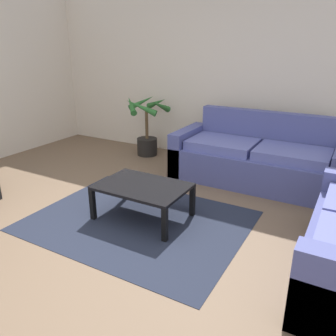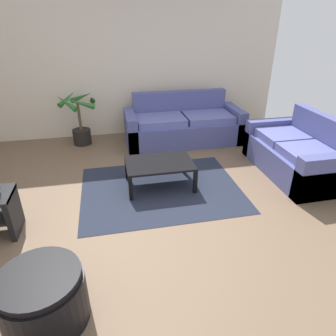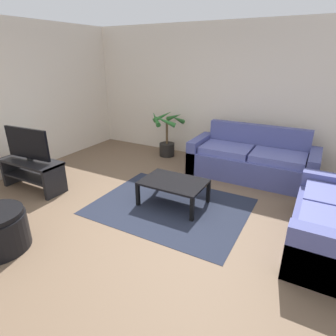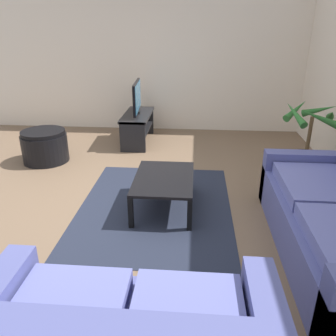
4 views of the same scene
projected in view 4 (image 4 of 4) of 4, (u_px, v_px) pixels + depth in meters
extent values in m
plane|color=brown|center=(108.00, 198.00, 4.07)|extent=(6.60, 6.60, 0.00)
cube|color=beige|center=(142.00, 57.00, 6.29)|extent=(0.06, 6.00, 2.70)
cube|color=#4C518C|center=(334.00, 236.00, 2.98)|extent=(2.19, 0.90, 0.42)
cube|color=#4C518C|center=(303.00, 178.00, 3.87)|extent=(0.18, 0.90, 0.62)
cube|color=#5D63A4|center=(316.00, 185.00, 3.30)|extent=(0.87, 0.66, 0.12)
cube|color=#5D63A4|center=(66.00, 315.00, 1.84)|extent=(0.66, 0.61, 0.12)
cube|color=#5D63A4|center=(187.00, 322.00, 1.79)|extent=(0.66, 0.61, 0.12)
cube|color=black|center=(137.00, 115.00, 5.83)|extent=(1.10, 0.45, 0.04)
cube|color=black|center=(138.00, 129.00, 5.93)|extent=(1.02, 0.39, 0.03)
cube|color=black|center=(142.00, 120.00, 6.40)|extent=(0.06, 0.41, 0.50)
cube|color=black|center=(133.00, 137.00, 5.44)|extent=(0.06, 0.41, 0.50)
cube|color=black|center=(137.00, 97.00, 5.71)|extent=(0.88, 0.10, 0.50)
cube|color=teal|center=(138.00, 97.00, 5.71)|extent=(0.83, 0.06, 0.45)
cylinder|color=black|center=(137.00, 113.00, 5.81)|extent=(0.10, 0.10, 0.04)
cube|color=black|center=(164.00, 178.00, 3.73)|extent=(0.93, 0.64, 0.03)
cube|color=black|center=(144.00, 177.00, 4.23)|extent=(0.05, 0.05, 0.34)
cube|color=black|center=(131.00, 213.00, 3.43)|extent=(0.05, 0.05, 0.34)
cube|color=black|center=(191.00, 178.00, 4.19)|extent=(0.05, 0.05, 0.34)
cube|color=black|center=(190.00, 215.00, 3.38)|extent=(0.05, 0.05, 0.34)
cube|color=#1E2333|center=(155.00, 206.00, 3.88)|extent=(2.20, 1.70, 0.01)
cylinder|color=black|center=(305.00, 163.00, 4.74)|extent=(0.33, 0.33, 0.28)
cylinder|color=brown|center=(309.00, 135.00, 4.58)|extent=(0.05, 0.05, 0.51)
cone|color=#2A682A|center=(320.00, 118.00, 4.23)|extent=(0.10, 0.52, 0.28)
cone|color=#2A682A|center=(331.00, 115.00, 4.39)|extent=(0.45, 0.23, 0.25)
cone|color=#2A682A|center=(319.00, 110.00, 4.62)|extent=(0.36, 0.43, 0.26)
cone|color=#2A682A|center=(296.00, 110.00, 4.64)|extent=(0.42, 0.42, 0.27)
cone|color=#2A682A|center=(295.00, 114.00, 4.42)|extent=(0.52, 0.23, 0.28)
cylinder|color=black|center=(45.00, 148.00, 5.10)|extent=(0.67, 0.67, 0.42)
cylinder|color=black|center=(43.00, 133.00, 5.01)|extent=(0.63, 0.63, 0.06)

